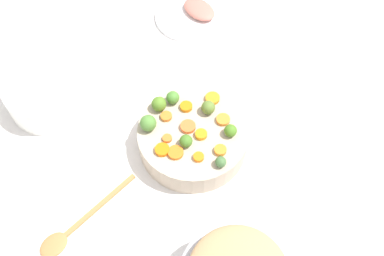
# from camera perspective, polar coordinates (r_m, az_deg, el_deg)

# --- Properties ---
(tabletop) EXTENTS (2.40, 2.40, 0.02)m
(tabletop) POSITION_cam_1_polar(r_m,az_deg,el_deg) (1.18, 0.01, -2.74)
(tabletop) COLOR white
(tabletop) RESTS_ON ground
(serving_bowl_carrots) EXTENTS (0.29, 0.29, 0.07)m
(serving_bowl_carrots) POSITION_cam_1_polar(r_m,az_deg,el_deg) (1.14, -0.00, -1.26)
(serving_bowl_carrots) COLOR #BAA891
(serving_bowl_carrots) RESTS_ON tabletop
(carrot_slice_0) EXTENTS (0.04, 0.04, 0.01)m
(carrot_slice_0) POSITION_cam_1_polar(r_m,az_deg,el_deg) (1.08, 3.74, -2.93)
(carrot_slice_0) COLOR orange
(carrot_slice_0) RESTS_ON serving_bowl_carrots
(carrot_slice_1) EXTENTS (0.06, 0.06, 0.01)m
(carrot_slice_1) POSITION_cam_1_polar(r_m,az_deg,el_deg) (1.07, -2.17, -3.24)
(carrot_slice_1) COLOR orange
(carrot_slice_1) RESTS_ON serving_bowl_carrots
(carrot_slice_2) EXTENTS (0.05, 0.05, 0.01)m
(carrot_slice_2) POSITION_cam_1_polar(r_m,az_deg,el_deg) (1.08, -3.93, -2.86)
(carrot_slice_2) COLOR orange
(carrot_slice_2) RESTS_ON serving_bowl_carrots
(carrot_slice_3) EXTENTS (0.03, 0.03, 0.01)m
(carrot_slice_3) POSITION_cam_1_polar(r_m,az_deg,el_deg) (1.09, -3.28, -1.38)
(carrot_slice_3) COLOR orange
(carrot_slice_3) RESTS_ON serving_bowl_carrots
(carrot_slice_4) EXTENTS (0.04, 0.04, 0.01)m
(carrot_slice_4) POSITION_cam_1_polar(r_m,az_deg,el_deg) (1.07, 0.87, -3.83)
(carrot_slice_4) COLOR orange
(carrot_slice_4) RESTS_ON serving_bowl_carrots
(carrot_slice_5) EXTENTS (0.04, 0.04, 0.01)m
(carrot_slice_5) POSITION_cam_1_polar(r_m,az_deg,el_deg) (1.10, 1.13, -1.00)
(carrot_slice_5) COLOR orange
(carrot_slice_5) RESTS_ON serving_bowl_carrots
(carrot_slice_6) EXTENTS (0.05, 0.05, 0.01)m
(carrot_slice_6) POSITION_cam_1_polar(r_m,az_deg,el_deg) (1.13, 4.09, 1.10)
(carrot_slice_6) COLOR orange
(carrot_slice_6) RESTS_ON serving_bowl_carrots
(carrot_slice_7) EXTENTS (0.04, 0.04, 0.01)m
(carrot_slice_7) POSITION_cam_1_polar(r_m,az_deg,el_deg) (1.13, -3.39, 1.53)
(carrot_slice_7) COLOR orange
(carrot_slice_7) RESTS_ON serving_bowl_carrots
(carrot_slice_8) EXTENTS (0.04, 0.04, 0.01)m
(carrot_slice_8) POSITION_cam_1_polar(r_m,az_deg,el_deg) (1.11, -0.53, 0.18)
(carrot_slice_8) COLOR orange
(carrot_slice_8) RESTS_ON serving_bowl_carrots
(carrot_slice_9) EXTENTS (0.04, 0.04, 0.01)m
(carrot_slice_9) POSITION_cam_1_polar(r_m,az_deg,el_deg) (1.15, -0.77, 2.82)
(carrot_slice_9) COLOR orange
(carrot_slice_9) RESTS_ON serving_bowl_carrots
(carrot_slice_10) EXTENTS (0.05, 0.05, 0.01)m
(carrot_slice_10) POSITION_cam_1_polar(r_m,az_deg,el_deg) (1.16, 2.70, 3.91)
(carrot_slice_10) COLOR orange
(carrot_slice_10) RESTS_ON serving_bowl_carrots
(brussels_sprout_0) EXTENTS (0.04, 0.04, 0.04)m
(brussels_sprout_0) POSITION_cam_1_polar(r_m,az_deg,el_deg) (1.10, -5.77, 0.64)
(brussels_sprout_0) COLOR #508637
(brussels_sprout_0) RESTS_ON serving_bowl_carrots
(brussels_sprout_1) EXTENTS (0.04, 0.04, 0.04)m
(brussels_sprout_1) POSITION_cam_1_polar(r_m,az_deg,el_deg) (1.14, -4.36, 3.16)
(brussels_sprout_1) COLOR #568227
(brussels_sprout_1) RESTS_ON serving_bowl_carrots
(brussels_sprout_2) EXTENTS (0.04, 0.04, 0.04)m
(brussels_sprout_2) POSITION_cam_1_polar(r_m,az_deg,el_deg) (1.13, 2.14, 2.70)
(brussels_sprout_2) COLOR #5B782F
(brussels_sprout_2) RESTS_ON serving_bowl_carrots
(brussels_sprout_3) EXTENTS (0.03, 0.03, 0.03)m
(brussels_sprout_3) POSITION_cam_1_polar(r_m,az_deg,el_deg) (1.05, 3.79, -4.46)
(brussels_sprout_3) COLOR #456C3A
(brussels_sprout_3) RESTS_ON serving_bowl_carrots
(brussels_sprout_4) EXTENTS (0.04, 0.04, 0.04)m
(brussels_sprout_4) POSITION_cam_1_polar(r_m,az_deg,el_deg) (1.15, -2.53, 4.01)
(brussels_sprout_4) COLOR #4C8632
(brussels_sprout_4) RESTS_ON serving_bowl_carrots
(brussels_sprout_5) EXTENTS (0.03, 0.03, 0.03)m
(brussels_sprout_5) POSITION_cam_1_polar(r_m,az_deg,el_deg) (1.07, -0.65, -1.77)
(brussels_sprout_5) COLOR #477826
(brussels_sprout_5) RESTS_ON serving_bowl_carrots
(brussels_sprout_6) EXTENTS (0.03, 0.03, 0.03)m
(brussels_sprout_6) POSITION_cam_1_polar(r_m,az_deg,el_deg) (1.10, 5.07, -0.34)
(brussels_sprout_6) COLOR #4C7E23
(brussels_sprout_6) RESTS_ON serving_bowl_carrots
(wooden_spoon) EXTENTS (0.13, 0.28, 0.01)m
(wooden_spoon) POSITION_cam_1_polar(r_m,az_deg,el_deg) (1.10, -15.78, -12.94)
(wooden_spoon) COLOR #B57944
(wooden_spoon) RESTS_ON tabletop
(casserole_dish) EXTENTS (0.21, 0.21, 0.09)m
(casserole_dish) POSITION_cam_1_polar(r_m,az_deg,el_deg) (1.28, -18.67, 4.11)
(casserole_dish) COLOR white
(casserole_dish) RESTS_ON tabletop
(ham_plate) EXTENTS (0.23, 0.23, 0.01)m
(ham_plate) POSITION_cam_1_polar(r_m,az_deg,el_deg) (1.48, -0.22, 14.48)
(ham_plate) COLOR white
(ham_plate) RESTS_ON tabletop
(ham_slice_main) EXTENTS (0.15, 0.13, 0.03)m
(ham_slice_main) POSITION_cam_1_polar(r_m,az_deg,el_deg) (1.48, 0.95, 15.30)
(ham_slice_main) COLOR #CA7163
(ham_slice_main) RESTS_ON ham_plate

